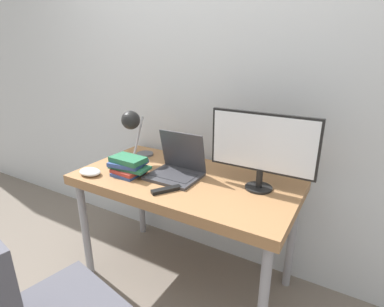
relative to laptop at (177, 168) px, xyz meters
name	(u,v)px	position (x,y,z in m)	size (l,w,h in m)	color
wall_back	(217,81)	(0.06, 0.42, 0.48)	(8.00, 0.05, 2.60)	silver
desk	(185,188)	(0.06, 0.00, -0.13)	(1.35, 0.71, 0.76)	#996B42
laptop	(177,168)	(0.00, 0.00, 0.00)	(0.31, 0.26, 0.27)	#38383D
monitor	(262,146)	(0.50, 0.08, 0.20)	(0.59, 0.15, 0.43)	black
desk_lamp	(133,125)	(-0.41, 0.09, 0.20)	(0.13, 0.25, 0.35)	#4C4C51
book_stack	(129,165)	(-0.27, -0.13, 0.00)	(0.26, 0.19, 0.12)	#334C8C
tv_remote	(166,190)	(0.07, -0.21, -0.04)	(0.13, 0.16, 0.02)	black
game_controller	(90,172)	(-0.48, -0.26, -0.03)	(0.15, 0.11, 0.04)	white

